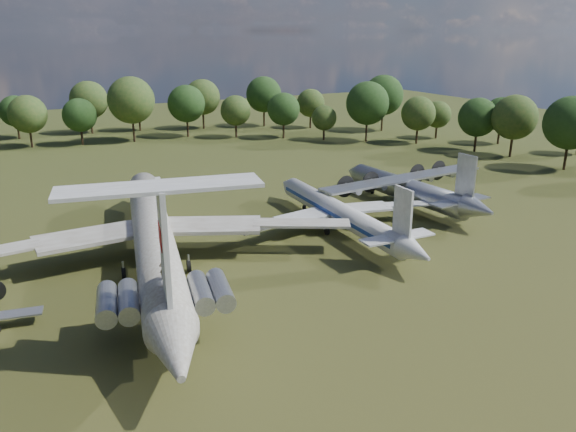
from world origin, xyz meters
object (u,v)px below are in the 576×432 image
il62_airliner (154,243)px  an12_transport (407,192)px  person_on_il62 (163,269)px  tu104_jet (339,216)px

il62_airliner → an12_transport: il62_airliner is taller
il62_airliner → person_on_il62: size_ratio=34.04×
il62_airliner → person_on_il62: bearing=-90.0°
tu104_jet → an12_transport: an12_transport is taller
il62_airliner → tu104_jet: bearing=13.4°
an12_transport → person_on_il62: 48.34m
tu104_jet → person_on_il62: 33.16m
tu104_jet → an12_transport: bearing=18.9°
person_on_il62 → tu104_jet: bearing=-128.7°
an12_transport → person_on_il62: size_ratio=18.57×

